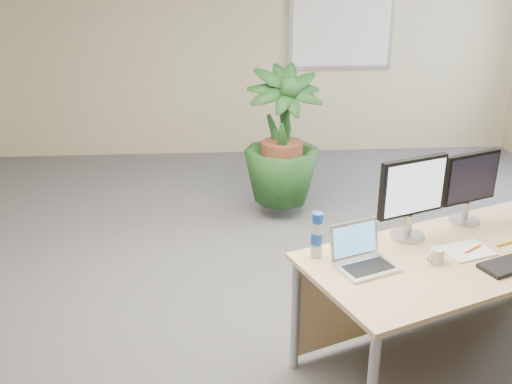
{
  "coord_description": "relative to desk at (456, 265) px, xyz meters",
  "views": [
    {
      "loc": [
        -0.35,
        -3.19,
        2.32
      ],
      "look_at": [
        -0.1,
        0.35,
        0.89
      ],
      "focal_mm": 40.0,
      "sensor_mm": 36.0,
      "label": 1
    }
  ],
  "objects": [
    {
      "name": "floor",
      "position": [
        -1.08,
        0.24,
        -0.61
      ],
      "size": [
        8.0,
        8.0,
        0.0
      ],
      "primitive_type": "plane",
      "color": "#4B4C51",
      "rests_on": "ground"
    },
    {
      "name": "back_wall",
      "position": [
        -1.08,
        4.24,
        0.74
      ],
      "size": [
        7.0,
        0.04,
        2.7
      ],
      "primitive_type": "cube",
      "color": "tan",
      "rests_on": "floor"
    },
    {
      "name": "whiteboard",
      "position": [
        0.12,
        4.2,
        0.94
      ],
      "size": [
        1.3,
        0.04,
        0.95
      ],
      "color": "silver",
      "rests_on": "back_wall"
    },
    {
      "name": "desk",
      "position": [
        0.0,
        0.0,
        0.0
      ],
      "size": [
        2.2,
        1.54,
        0.78
      ],
      "color": "tan",
      "rests_on": "floor"
    },
    {
      "name": "floor_plant",
      "position": [
        -0.82,
        2.21,
        0.14
      ],
      "size": [
        0.96,
        0.96,
        1.5
      ],
      "primitive_type": "imported",
      "rotation": [
        0.0,
        0.0,
        0.16
      ],
      "color": "#133413",
      "rests_on": "floor"
    },
    {
      "name": "monitor_left",
      "position": [
        -0.3,
        0.07,
        0.46
      ],
      "size": [
        0.44,
        0.21,
        0.5
      ],
      "color": "#A3A3A8",
      "rests_on": "desk"
    },
    {
      "name": "monitor_right",
      "position": [
        0.14,
        0.26,
        0.43
      ],
      "size": [
        0.4,
        0.19,
        0.46
      ],
      "color": "#A3A3A8",
      "rests_on": "desk"
    },
    {
      "name": "laptop",
      "position": [
        -0.66,
        -0.24,
        0.22
      ],
      "size": [
        0.39,
        0.36,
        0.22
      ],
      "color": "silver",
      "rests_on": "desk"
    },
    {
      "name": "coffee_mug",
      "position": [
        -0.24,
        -0.25,
        0.21
      ],
      "size": [
        0.11,
        0.08,
        0.09
      ],
      "color": "silver",
      "rests_on": "desk"
    },
    {
      "name": "spiral_notebook",
      "position": [
        -0.01,
        -0.14,
        0.17
      ],
      "size": [
        0.32,
        0.28,
        0.01
      ],
      "primitive_type": "cube",
      "rotation": [
        0.0,
        0.0,
        0.29
      ],
      "color": "white",
      "rests_on": "desk"
    },
    {
      "name": "orange_pen",
      "position": [
        0.02,
        -0.14,
        0.18
      ],
      "size": [
        0.13,
        0.09,
        0.01
      ],
      "primitive_type": "cylinder",
      "rotation": [
        0.0,
        1.57,
        0.59
      ],
      "color": "#FD5F1C",
      "rests_on": "spiral_notebook"
    },
    {
      "name": "yellow_highlighter",
      "position": [
        0.24,
        -0.07,
        0.17
      ],
      "size": [
        0.13,
        0.06,
        0.02
      ],
      "primitive_type": "cylinder",
      "rotation": [
        0.0,
        1.57,
        0.38
      ],
      "color": "yellow",
      "rests_on": "desk"
    },
    {
      "name": "water_bottle",
      "position": [
        -0.89,
        -0.13,
        0.29
      ],
      "size": [
        0.07,
        0.07,
        0.27
      ],
      "color": "silver",
      "rests_on": "desk"
    }
  ]
}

